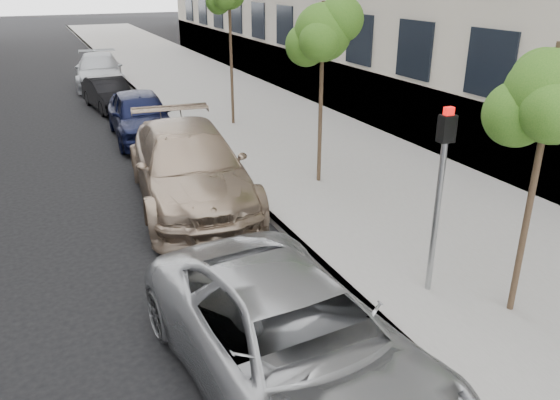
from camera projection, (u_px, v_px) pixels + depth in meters
sidewalk at (190, 80)px, 28.13m from camera, size 6.40×72.00×0.14m
curb at (129, 84)px, 26.93m from camera, size 0.15×72.00×0.14m
tree_near at (552, 94)px, 7.46m from camera, size 1.62×1.42×4.25m
tree_mid at (324, 32)px, 12.83m from camera, size 1.70×1.50×4.54m
signal_pole at (440, 181)px, 8.58m from camera, size 0.25×0.19×3.14m
minivan at (294, 343)px, 6.94m from camera, size 2.94×5.67×1.53m
suv at (189, 166)px, 12.92m from camera, size 3.14×6.39×1.79m
sedan_blue at (141, 115)px, 18.03m from camera, size 2.10×4.75×1.59m
sedan_black at (109, 94)px, 22.05m from camera, size 1.82×4.00×1.27m
sedan_rear at (99, 71)px, 26.49m from camera, size 2.74×5.54×1.55m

